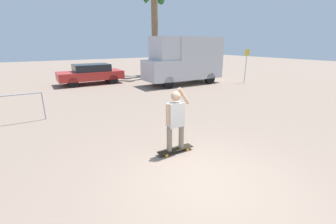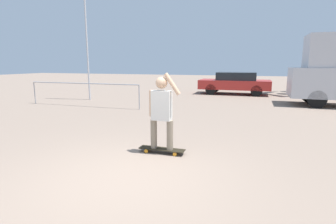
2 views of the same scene
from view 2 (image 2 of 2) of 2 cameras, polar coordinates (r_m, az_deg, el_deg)
ground_plane at (r=4.66m, az=-10.03°, el=-14.25°), size 80.00×80.00×0.00m
skateboard at (r=5.80m, az=-1.35°, el=-8.13°), size 1.02×0.24×0.10m
person_skateboarder at (r=5.58m, az=-1.40°, el=0.82°), size 0.70×0.25×1.65m
parked_car_red at (r=17.31m, az=14.37°, el=6.26°), size 4.37×1.94×1.39m
flagpole at (r=14.84m, az=-17.21°, el=17.58°), size 1.02×0.12×6.86m
plaza_railing_segment at (r=12.56m, az=-18.09°, el=5.42°), size 5.66×0.05×1.08m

